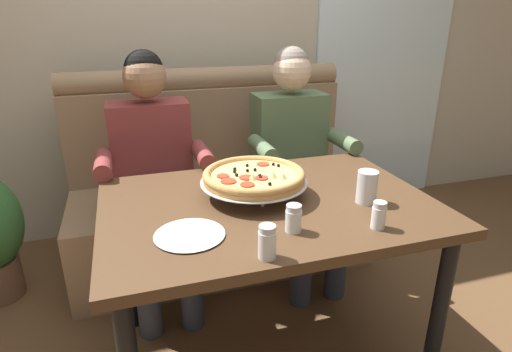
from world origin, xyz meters
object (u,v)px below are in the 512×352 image
(booth_bench, at_px, (219,194))
(plate_near_left, at_px, (190,233))
(diner_right, at_px, (295,153))
(patio_chair, at_px, (330,113))
(shaker_oregano, at_px, (379,217))
(shaker_parmesan, at_px, (294,220))
(dining_table, at_px, (268,222))
(shaker_pepper_flakes, at_px, (267,244))
(pizza, at_px, (254,177))
(drinking_glass, at_px, (367,188))
(diner_left, at_px, (154,167))

(booth_bench, xyz_separation_m, plate_near_left, (-0.34, -1.09, 0.36))
(diner_right, xyz_separation_m, patio_chair, (1.04, 1.59, -0.19))
(shaker_oregano, bearing_deg, plate_near_left, 167.47)
(booth_bench, xyz_separation_m, shaker_parmesan, (0.00, -1.17, 0.39))
(dining_table, relative_size, plate_near_left, 5.41)
(shaker_oregano, relative_size, shaker_pepper_flakes, 0.90)
(dining_table, height_order, shaker_pepper_flakes, shaker_pepper_flakes)
(diner_right, xyz_separation_m, pizza, (-0.42, -0.57, 0.12))
(shaker_parmesan, relative_size, patio_chair, 0.11)
(shaker_parmesan, bearing_deg, drinking_glass, 20.26)
(dining_table, bearing_deg, shaker_oregano, -48.51)
(shaker_oregano, xyz_separation_m, shaker_pepper_flakes, (-0.42, -0.06, 0.00))
(diner_right, relative_size, shaker_pepper_flakes, 11.96)
(plate_near_left, bearing_deg, dining_table, 28.39)
(dining_table, relative_size, shaker_parmesan, 13.30)
(pizza, distance_m, patio_chair, 2.63)
(pizza, bearing_deg, shaker_parmesan, -83.44)
(shaker_oregano, relative_size, drinking_glass, 0.76)
(booth_bench, relative_size, shaker_pepper_flakes, 16.06)
(pizza, relative_size, drinking_glass, 3.36)
(booth_bench, bearing_deg, patio_chair, 42.85)
(drinking_glass, bearing_deg, diner_left, 133.97)
(booth_bench, xyz_separation_m, diner_right, (0.38, -0.27, 0.31))
(booth_bench, xyz_separation_m, drinking_glass, (0.36, -1.03, 0.41))
(shaker_oregano, xyz_separation_m, patio_chair, (1.15, 2.56, -0.27))
(diner_right, height_order, shaker_parmesan, diner_right)
(shaker_oregano, bearing_deg, shaker_pepper_flakes, -171.50)
(diner_left, distance_m, shaker_pepper_flakes, 1.06)
(booth_bench, distance_m, shaker_pepper_flakes, 1.36)
(shaker_pepper_flakes, height_order, patio_chair, patio_chair)
(shaker_parmesan, bearing_deg, diner_left, 113.26)
(shaker_pepper_flakes, bearing_deg, diner_right, 63.08)
(shaker_oregano, xyz_separation_m, plate_near_left, (-0.62, 0.14, -0.03))
(dining_table, bearing_deg, diner_right, 59.20)
(pizza, bearing_deg, plate_near_left, -139.89)
(dining_table, height_order, diner_left, diner_left)
(shaker_pepper_flakes, bearing_deg, patio_chair, 59.14)
(plate_near_left, distance_m, patio_chair, 3.00)
(pizza, bearing_deg, drinking_glass, -26.29)
(shaker_oregano, xyz_separation_m, shaker_parmesan, (-0.28, 0.07, -0.00))
(shaker_parmesan, xyz_separation_m, patio_chair, (1.43, 2.49, -0.27))
(diner_left, distance_m, patio_chair, 2.42)
(diner_left, distance_m, diner_right, 0.77)
(patio_chair, bearing_deg, booth_bench, -137.15)
(diner_right, height_order, pizza, diner_right)
(drinking_glass, height_order, patio_chair, drinking_glass)
(plate_near_left, bearing_deg, drinking_glass, 4.91)
(diner_left, height_order, diner_right, same)
(patio_chair, bearing_deg, shaker_parmesan, -119.81)
(pizza, height_order, shaker_oregano, pizza)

